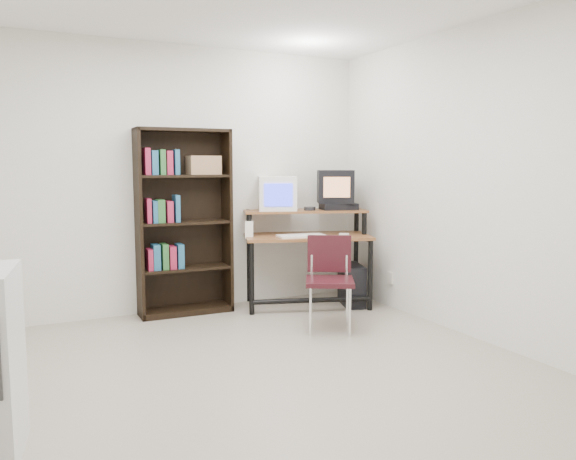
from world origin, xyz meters
name	(u,v)px	position (x,y,z in m)	size (l,w,h in m)	color
floor	(254,377)	(0.00, 0.00, -0.01)	(4.00, 4.00, 0.01)	#A69C8A
back_wall	(174,180)	(0.00, 2.00, 1.30)	(4.00, 0.01, 2.60)	silver
front_wall	(477,207)	(0.00, -2.00, 1.30)	(4.00, 0.01, 2.60)	silver
right_wall	(479,183)	(2.00, 0.00, 1.30)	(0.01, 4.00, 2.60)	silver
computer_desk	(307,239)	(1.26, 1.59, 0.69)	(1.40, 0.99, 0.98)	brown
crt_monitor	(277,194)	(1.01, 1.79, 1.15)	(0.49, 0.49, 0.36)	white
vcr	(338,207)	(1.62, 1.57, 1.01)	(0.36, 0.26, 0.08)	black
crt_tv	(335,187)	(1.61, 1.62, 1.22)	(0.48, 0.47, 0.34)	black
cd_spindle	(310,209)	(1.30, 1.61, 0.99)	(0.12, 0.12, 0.05)	#26262B
keyboard	(301,237)	(1.13, 1.47, 0.74)	(0.47, 0.21, 0.04)	white
mousepad	(343,237)	(1.54, 1.35, 0.72)	(0.22, 0.18, 0.01)	black
mouse	(344,235)	(1.56, 1.36, 0.74)	(0.10, 0.06, 0.03)	white
desk_speaker	(249,230)	(0.67, 1.72, 0.80)	(0.08, 0.07, 0.17)	white
pc_tower	(352,285)	(1.69, 1.40, 0.21)	(0.20, 0.45, 0.42)	black
school_chair	(329,273)	(1.04, 0.76, 0.50)	(0.56, 0.56, 0.82)	black
bookshelf	(183,220)	(0.04, 1.86, 0.92)	(0.90, 0.32, 1.79)	black
wall_outlet	(390,278)	(1.99, 1.15, 0.30)	(0.02, 0.08, 0.12)	beige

